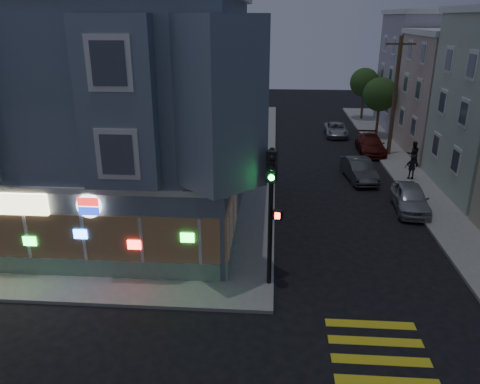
# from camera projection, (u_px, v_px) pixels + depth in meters

# --- Properties ---
(ground) EXTENTS (120.00, 120.00, 0.00)m
(ground) POSITION_uv_depth(u_px,v_px,m) (184.00, 346.00, 15.81)
(ground) COLOR black
(ground) RESTS_ON ground
(sidewalk_nw) EXTENTS (33.00, 42.00, 0.15)m
(sidewalk_nw) POSITION_uv_depth(u_px,v_px,m) (73.00, 152.00, 38.18)
(sidewalk_nw) COLOR gray
(sidewalk_nw) RESTS_ON ground
(corner_building) EXTENTS (14.60, 14.60, 11.40)m
(corner_building) POSITION_uv_depth(u_px,v_px,m) (105.00, 111.00, 24.43)
(corner_building) COLOR slate
(corner_building) RESTS_ON sidewalk_nw
(row_house_d) EXTENTS (12.00, 8.60, 10.50)m
(row_house_d) POSITION_uv_depth(u_px,v_px,m) (451.00, 73.00, 44.30)
(row_house_d) COLOR #A6A0B0
(row_house_d) RESTS_ON sidewalk_ne
(utility_pole) EXTENTS (2.20, 0.30, 9.00)m
(utility_pole) POSITION_uv_depth(u_px,v_px,m) (395.00, 95.00, 35.69)
(utility_pole) COLOR #4C3826
(utility_pole) RESTS_ON sidewalk_ne
(street_tree_near) EXTENTS (3.00, 3.00, 5.30)m
(street_tree_near) POSITION_uv_depth(u_px,v_px,m) (380.00, 94.00, 41.58)
(street_tree_near) COLOR #4C3826
(street_tree_near) RESTS_ON sidewalk_ne
(street_tree_far) EXTENTS (3.00, 3.00, 5.30)m
(street_tree_far) POSITION_uv_depth(u_px,v_px,m) (364.00, 83.00, 49.05)
(street_tree_far) COLOR #4C3826
(street_tree_far) RESTS_ON sidewalk_ne
(pedestrian_a) EXTENTS (0.92, 0.72, 1.87)m
(pedestrian_a) POSITION_uv_depth(u_px,v_px,m) (413.00, 154.00, 33.96)
(pedestrian_a) COLOR black
(pedestrian_a) RESTS_ON sidewalk_ne
(pedestrian_b) EXTENTS (0.96, 0.40, 1.64)m
(pedestrian_b) POSITION_uv_depth(u_px,v_px,m) (412.00, 167.00, 31.29)
(pedestrian_b) COLOR black
(pedestrian_b) RESTS_ON sidewalk_ne
(parked_car_a) EXTENTS (2.08, 4.52, 1.50)m
(parked_car_a) POSITION_uv_depth(u_px,v_px,m) (410.00, 198.00, 26.60)
(parked_car_a) COLOR #A6A9AE
(parked_car_a) RESTS_ON ground
(parked_car_b) EXTENTS (2.09, 4.60, 1.46)m
(parked_car_b) POSITION_uv_depth(u_px,v_px,m) (359.00, 170.00, 31.60)
(parked_car_b) COLOR #3D4143
(parked_car_b) RESTS_ON ground
(parked_car_c) EXTENTS (2.02, 4.90, 1.42)m
(parked_car_c) POSITION_uv_depth(u_px,v_px,m) (371.00, 145.00, 37.88)
(parked_car_c) COLOR #5C1815
(parked_car_c) RESTS_ON ground
(parked_car_d) EXTENTS (2.03, 4.32, 1.19)m
(parked_car_d) POSITION_uv_depth(u_px,v_px,m) (336.00, 130.00, 43.43)
(parked_car_d) COLOR #9FA3A9
(parked_car_d) RESTS_ON ground
(traffic_signal) EXTENTS (0.71, 0.64, 5.73)m
(traffic_signal) POSITION_uv_depth(u_px,v_px,m) (272.00, 196.00, 17.78)
(traffic_signal) COLOR black
(traffic_signal) RESTS_ON sidewalk_nw
(fire_hydrant) EXTENTS (0.44, 0.26, 0.77)m
(fire_hydrant) POSITION_uv_depth(u_px,v_px,m) (408.00, 185.00, 29.22)
(fire_hydrant) COLOR silver
(fire_hydrant) RESTS_ON sidewalk_ne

